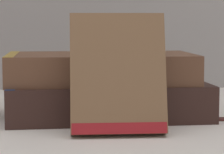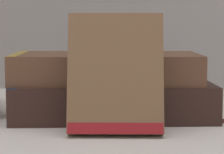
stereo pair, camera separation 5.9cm
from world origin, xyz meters
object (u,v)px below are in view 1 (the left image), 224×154
object	(u,v)px
book_leaning_front	(122,79)
book_flat_top	(100,68)
book_flat_bottom	(107,100)
pocket_watch	(124,52)

from	to	relation	value
book_leaning_front	book_flat_top	bearing A→B (deg)	100.18
book_flat_bottom	book_leaning_front	bearing A→B (deg)	-87.76
book_flat_top	pocket_watch	xyz separation A→B (m)	(0.03, -0.02, 0.02)
book_leaning_front	pocket_watch	size ratio (longest dim) A/B	2.24
book_flat_bottom	book_leaning_front	world-z (taller)	book_leaning_front
book_flat_top	pocket_watch	size ratio (longest dim) A/B	4.05
book_flat_top	pocket_watch	bearing A→B (deg)	-37.52
book_flat_bottom	book_flat_top	distance (m)	0.04
book_flat_bottom	book_leaning_front	xyz separation A→B (m)	(0.01, -0.10, 0.04)
book_flat_top	pocket_watch	distance (m)	0.04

